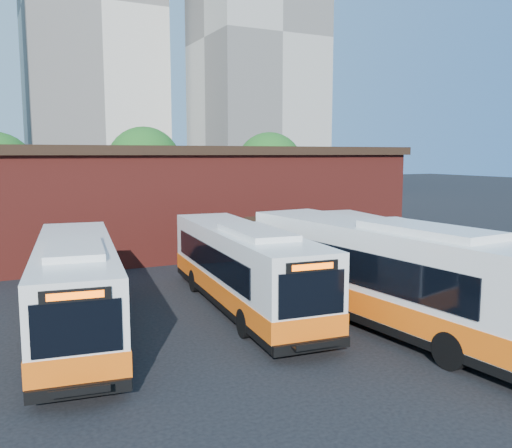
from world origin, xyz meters
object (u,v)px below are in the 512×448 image
bus_mideast (389,279)px  bus_east (387,257)px  bus_midwest (243,270)px  bus_west (76,290)px

bus_mideast → bus_east: bus_mideast is taller
bus_midwest → bus_east: (6.90, -0.18, -0.06)m
bus_east → bus_west: bearing=-172.3°
bus_east → bus_midwest: bearing=-174.0°
bus_west → bus_mideast: bearing=-14.9°
bus_midwest → bus_west: bearing=-172.8°
bus_mideast → bus_west: bearing=152.5°
bus_west → bus_midwest: size_ratio=0.98×
bus_west → bus_mideast: size_ratio=0.87×
bus_west → bus_east: size_ratio=1.02×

